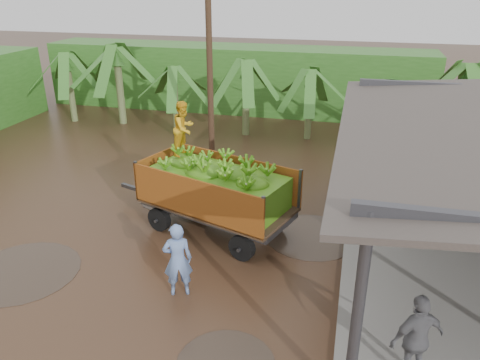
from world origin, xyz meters
name	(u,v)px	position (x,y,z in m)	size (l,w,h in m)	color
ground	(158,257)	(0.00, 0.00, 0.00)	(100.00, 100.00, 0.00)	black
hedge_north	(234,78)	(-2.00, 16.00, 1.80)	(22.00, 3.00, 3.60)	#2D661E
banana_trailer	(216,189)	(1.14, 1.88, 1.39)	(6.36, 3.56, 3.80)	#C2661B
man_blue	(178,260)	(1.15, -1.37, 0.97)	(0.71, 0.46, 1.93)	#6B8AC4
man_grey	(417,338)	(6.47, -2.76, 0.96)	(1.13, 0.47, 1.92)	slate
utility_pole	(210,66)	(-0.77, 7.55, 3.97)	(1.20, 0.24, 7.84)	#47301E
banana_plants	(109,114)	(-5.11, 7.05, 1.86)	(25.10, 21.18, 4.21)	#2D661E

